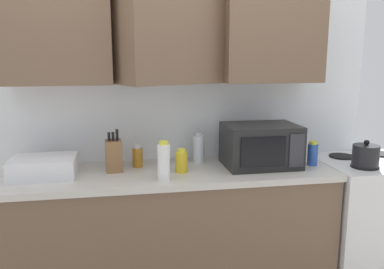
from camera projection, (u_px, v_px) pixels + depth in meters
wall_back_with_cabinets at (167, 64)px, 2.65m from camera, size 2.96×0.58×2.60m
counter_run at (173, 235)px, 2.64m from camera, size 2.09×0.63×0.90m
stove_range at (369, 221)px, 2.87m from camera, size 0.76×0.64×0.91m
kettle at (366, 155)px, 2.60m from camera, size 0.17×0.17×0.17m
microwave at (261, 145)px, 2.63m from camera, size 0.48×0.37×0.28m
dish_rack at (44, 167)px, 2.41m from camera, size 0.38×0.30×0.12m
knife_block at (114, 155)px, 2.52m from camera, size 0.11×0.13×0.27m
bottle_clear_tall at (199, 149)px, 2.73m from camera, size 0.08×0.08×0.21m
bottle_white_jar at (164, 161)px, 2.33m from camera, size 0.07×0.07×0.24m
bottle_yellow_mustard at (181, 161)px, 2.50m from camera, size 0.08×0.08×0.15m
bottle_blue_cleaner at (313, 154)px, 2.66m from camera, size 0.07×0.07×0.16m
bottle_amber_vinegar at (138, 156)px, 2.62m from camera, size 0.07×0.07×0.15m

